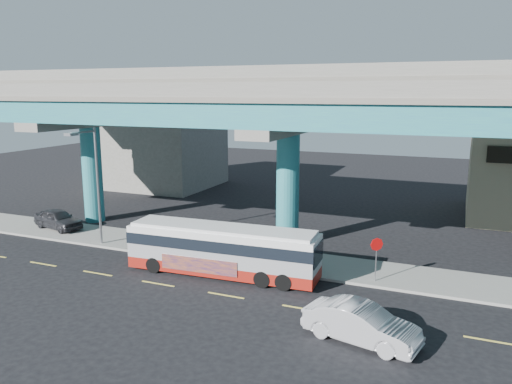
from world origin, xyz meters
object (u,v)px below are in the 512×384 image
at_px(parked_car, 58,219).
at_px(stop_sign, 376,250).
at_px(transit_bus, 223,248).
at_px(sedan, 361,324).
at_px(street_lamp, 91,170).

relative_size(parked_car, stop_sign, 1.87).
height_order(transit_bus, parked_car, transit_bus).
bearing_deg(sedan, parked_car, 84.13).
bearing_deg(sedan, stop_sign, 17.41).
bearing_deg(parked_car, stop_sign, -81.34).
bearing_deg(transit_bus, sedan, -31.42).
bearing_deg(street_lamp, parked_car, 157.08).
distance_m(sedan, stop_sign, 6.67).
bearing_deg(transit_bus, parked_car, 164.30).
height_order(sedan, street_lamp, street_lamp).
xyz_separation_m(transit_bus, sedan, (8.56, -4.64, -0.74)).
bearing_deg(transit_bus, street_lamp, 170.20).
distance_m(parked_car, stop_sign, 23.24).
bearing_deg(stop_sign, street_lamp, 168.59).
bearing_deg(street_lamp, transit_bus, -6.88).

